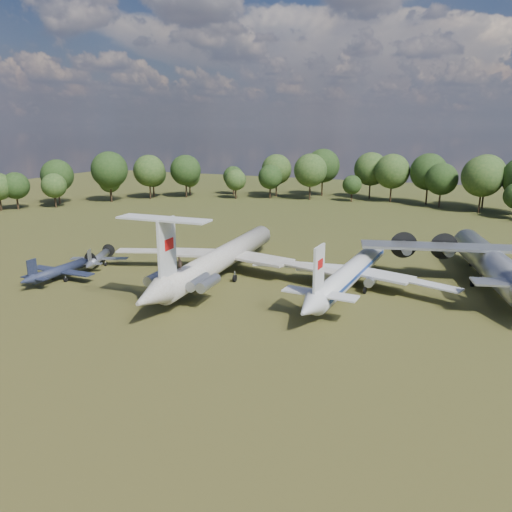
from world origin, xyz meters
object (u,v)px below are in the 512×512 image
at_px(small_prop_west, 60,273).
at_px(small_prop_northwest, 99,260).
at_px(il62_airliner, 223,262).
at_px(an12_transport, 491,267).
at_px(person_on_il62, 180,263).
at_px(tu104_jet, 351,276).

distance_m(small_prop_west, small_prop_northwest, 9.04).
xyz_separation_m(il62_airliner, an12_transport, (39.02, 12.39, 0.37)).
height_order(an12_transport, person_on_il62, person_on_il62).
height_order(tu104_jet, person_on_il62, person_on_il62).
relative_size(tu104_jet, small_prop_west, 2.61).
distance_m(tu104_jet, person_on_il62, 25.16).
height_order(tu104_jet, small_prop_west, tu104_jet).
relative_size(small_prop_northwest, person_on_il62, 7.36).
bearing_deg(small_prop_west, il62_airliner, 28.59).
bearing_deg(small_prop_west, person_on_il62, -3.64).
bearing_deg(il62_airliner, person_on_il62, -90.00).
bearing_deg(small_prop_northwest, il62_airliner, -15.62).
xyz_separation_m(tu104_jet, person_on_il62, (-19.46, -15.51, 3.73)).
relative_size(an12_transport, small_prop_west, 2.72).
xyz_separation_m(il62_airliner, person_on_il62, (0.76, -13.67, 3.35)).
xyz_separation_m(an12_transport, person_on_il62, (-38.26, -26.06, 2.97)).
height_order(il62_airliner, an12_transport, an12_transport).
distance_m(small_prop_northwest, person_on_il62, 26.08).
xyz_separation_m(small_prop_northwest, person_on_il62, (23.31, -10.65, 4.82)).
distance_m(an12_transport, small_prop_west, 66.16).
bearing_deg(tu104_jet, person_on_il62, -138.64).
distance_m(il62_airliner, tu104_jet, 20.31).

